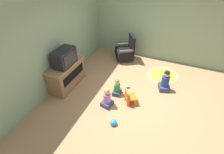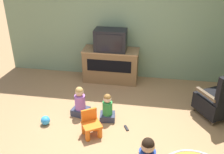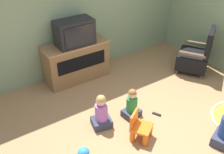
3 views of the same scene
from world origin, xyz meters
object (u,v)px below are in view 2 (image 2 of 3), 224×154
at_px(television, 111,40).
at_px(tv_cabinet, 111,65).
at_px(black_armchair, 219,100).
at_px(yellow_kid_chair, 91,126).
at_px(child_watching_center, 107,109).
at_px(remote_control, 126,128).
at_px(toy_ball, 45,120).
at_px(child_watching_right, 80,103).

bearing_deg(television, tv_cabinet, 90.00).
bearing_deg(black_armchair, tv_cabinet, -59.47).
height_order(tv_cabinet, television, television).
xyz_separation_m(yellow_kid_chair, child_watching_center, (0.20, 0.47, 0.05)).
bearing_deg(television, child_watching_center, -82.49).
bearing_deg(remote_control, yellow_kid_chair, 86.83).
distance_m(yellow_kid_chair, child_watching_center, 0.51).
bearing_deg(toy_ball, yellow_kid_chair, -8.86).
distance_m(black_armchair, yellow_kid_chair, 2.42).
xyz_separation_m(black_armchair, yellow_kid_chair, (-2.23, -0.91, -0.17)).
bearing_deg(yellow_kid_chair, toy_ball, 139.15).
xyz_separation_m(yellow_kid_chair, remote_control, (0.58, 0.25, -0.17)).
height_order(child_watching_center, remote_control, child_watching_center).
relative_size(tv_cabinet, black_armchair, 1.31).
height_order(black_armchair, remote_control, black_armchair).
distance_m(television, child_watching_right, 1.70).
height_order(child_watching_right, toy_ball, child_watching_right).
bearing_deg(remote_control, child_watching_right, 45.47).
bearing_deg(remote_control, tv_cabinet, -8.86).
relative_size(child_watching_right, remote_control, 3.91).
distance_m(toy_ball, remote_control, 1.48).
xyz_separation_m(child_watching_center, child_watching_right, (-0.54, 0.08, 0.02)).
xyz_separation_m(tv_cabinet, television, (0.00, -0.04, 0.62)).
bearing_deg(black_armchair, toy_ball, -18.45).
distance_m(child_watching_center, child_watching_right, 0.55).
bearing_deg(television, yellow_kid_chair, -89.78).
distance_m(television, yellow_kid_chair, 2.19).
distance_m(television, toy_ball, 2.29).
bearing_deg(yellow_kid_chair, remote_control, -8.31).
bearing_deg(child_watching_right, black_armchair, 20.83).
height_order(television, child_watching_center, television).
distance_m(black_armchair, child_watching_center, 2.09).
bearing_deg(tv_cabinet, yellow_kid_chair, -89.79).
distance_m(yellow_kid_chair, remote_control, 0.66).
height_order(yellow_kid_chair, remote_control, yellow_kid_chair).
relative_size(yellow_kid_chair, child_watching_right, 0.76).
bearing_deg(black_armchair, child_watching_right, -24.32).
bearing_deg(toy_ball, black_armchair, 13.84).
bearing_deg(toy_ball, television, 64.81).
relative_size(black_armchair, child_watching_center, 1.80).
distance_m(child_watching_center, toy_ball, 1.15).
distance_m(television, remote_control, 2.12).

